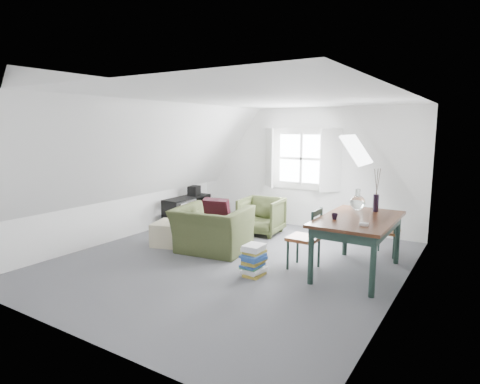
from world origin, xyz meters
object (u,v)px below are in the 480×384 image
Objects in this scene: armchair_near at (212,251)px; magazine_stack at (254,260)px; dining_table at (358,225)px; dining_chair_near at (306,237)px; ottoman at (172,233)px; media_shelf at (186,212)px; dining_chair_far at (386,231)px; armchair_far at (261,233)px.

armchair_near is 1.32m from magazine_stack.
dining_chair_near reaches higher than dining_table.
ottoman is 1.47m from media_shelf.
dining_chair_near is (1.68, 0.07, 0.48)m from armchair_near.
dining_table is at bearing 179.23° from armchair_near.
dining_chair_far is (3.40, 1.40, 0.21)m from ottoman.
armchair_far is 2.14m from dining_chair_near.
dining_chair_near is at bearing 174.68° from armchair_near.
dining_chair_far is 1.56m from dining_chair_near.
magazine_stack is at bearing -144.02° from dining_table.
armchair_near is 1.47m from armchair_far.
armchair_far is 0.66× the size of media_shelf.
dining_table reaches higher than dining_chair_far.
armchair_far is 0.86× the size of dining_chair_near.
ottoman is at bearing -84.48° from dining_chair_near.
dining_table is 3.72× the size of magazine_stack.
armchair_far is 1.00× the size of dining_chair_far.
dining_chair_near reaches higher than media_shelf.
media_shelf is at bearing 146.68° from magazine_stack.
armchair_far is 0.48× the size of dining_table.
magazine_stack is (2.01, -0.54, 0.02)m from ottoman.
media_shelf is at bearing 166.93° from dining_table.
dining_chair_far is 0.67× the size of media_shelf.
armchair_far is at bearing 12.56° from dining_chair_far.
dining_chair_near reaches higher than ottoman.
armchair_near is 0.71× the size of dining_table.
magazine_stack is (1.16, -0.59, 0.22)m from armchair_near.
dining_table is at bearing 5.92° from ottoman.
ottoman is at bearing -128.81° from armchair_far.
dining_table reaches higher than ottoman.
dining_chair_near is 0.87m from magazine_stack.
dining_table is (2.24, -1.18, 0.72)m from armchair_far.
dining_chair_far reaches higher than armchair_near.
dining_chair_near is 3.47m from media_shelf.
dining_chair_near is 2.08× the size of magazine_stack.
magazine_stack is (1.02, -2.06, 0.22)m from armchair_far.
ottoman is at bearing -4.69° from armchair_near.
dining_table reaches higher than armchair_far.
armchair_near is at bearing 153.18° from magazine_stack.
ottoman is (-0.85, -0.05, 0.21)m from armchair_near.
magazine_stack is (-1.39, -1.95, -0.19)m from dining_chair_far.
armchair_far is 2.45m from dining_chair_far.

